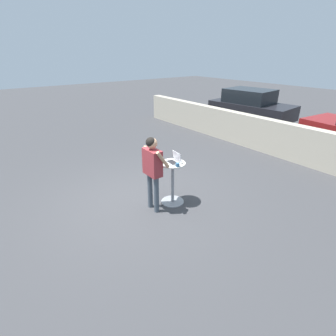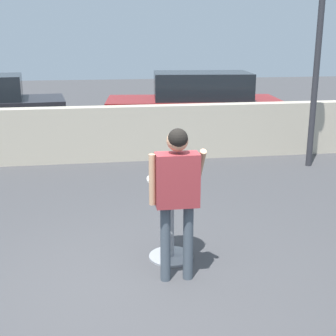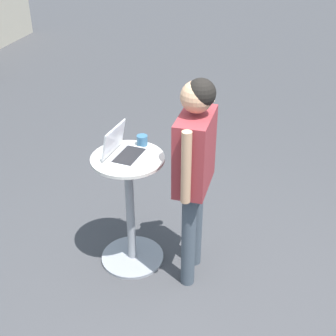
{
  "view_description": "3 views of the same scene",
  "coord_description": "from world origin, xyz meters",
  "px_view_note": "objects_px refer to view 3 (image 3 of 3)",
  "views": [
    {
      "loc": [
        4.67,
        -2.65,
        3.26
      ],
      "look_at": [
        0.52,
        0.51,
        0.93
      ],
      "focal_mm": 28.0,
      "sensor_mm": 36.0,
      "label": 1
    },
    {
      "loc": [
        -0.37,
        -4.42,
        2.58
      ],
      "look_at": [
        0.4,
        0.34,
        1.22
      ],
      "focal_mm": 50.0,
      "sensor_mm": 36.0,
      "label": 2
    },
    {
      "loc": [
        -2.4,
        -0.44,
        2.76
      ],
      "look_at": [
        0.33,
        0.3,
        1.06
      ],
      "focal_mm": 50.0,
      "sensor_mm": 36.0,
      "label": 3
    }
  ],
  "objects_px": {
    "coffee_mug": "(142,140)",
    "standing_person": "(195,159)",
    "laptop": "(123,150)",
    "cafe_table": "(130,209)"
  },
  "relations": [
    {
      "from": "coffee_mug",
      "to": "standing_person",
      "type": "height_order",
      "value": "standing_person"
    },
    {
      "from": "cafe_table",
      "to": "standing_person",
      "type": "distance_m",
      "value": 0.77
    },
    {
      "from": "laptop",
      "to": "coffee_mug",
      "type": "height_order",
      "value": "laptop"
    },
    {
      "from": "laptop",
      "to": "standing_person",
      "type": "height_order",
      "value": "standing_person"
    },
    {
      "from": "standing_person",
      "to": "cafe_table",
      "type": "bearing_deg",
      "value": 87.11
    },
    {
      "from": "cafe_table",
      "to": "standing_person",
      "type": "xyz_separation_m",
      "value": [
        -0.03,
        -0.52,
        0.56
      ]
    },
    {
      "from": "cafe_table",
      "to": "laptop",
      "type": "xyz_separation_m",
      "value": [
        0.01,
        0.04,
        0.54
      ]
    },
    {
      "from": "laptop",
      "to": "standing_person",
      "type": "distance_m",
      "value": 0.56
    },
    {
      "from": "cafe_table",
      "to": "laptop",
      "type": "height_order",
      "value": "laptop"
    },
    {
      "from": "cafe_table",
      "to": "coffee_mug",
      "type": "xyz_separation_m",
      "value": [
        0.22,
        -0.05,
        0.52
      ]
    }
  ]
}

